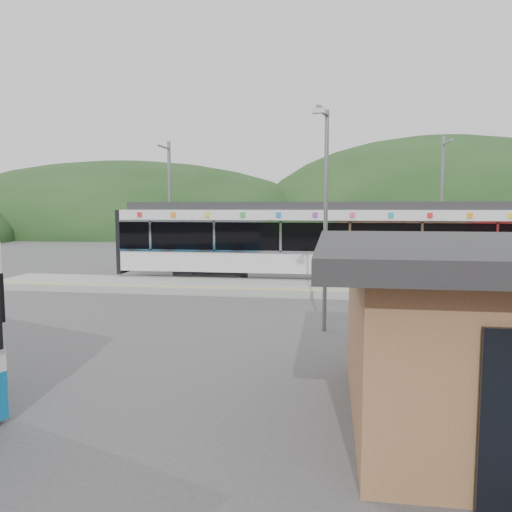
# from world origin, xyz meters

# --- Properties ---
(ground) EXTENTS (120.00, 120.00, 0.00)m
(ground) POSITION_xyz_m (0.00, 0.00, 0.00)
(ground) COLOR #4C4C4F
(ground) RESTS_ON ground
(hills) EXTENTS (146.00, 149.00, 26.00)m
(hills) POSITION_xyz_m (6.19, 5.29, 0.00)
(hills) COLOR #1E3D19
(hills) RESTS_ON ground
(platform) EXTENTS (26.00, 3.20, 0.30)m
(platform) POSITION_xyz_m (0.00, 3.30, 0.15)
(platform) COLOR #9E9E99
(platform) RESTS_ON ground
(yellow_line) EXTENTS (26.00, 0.10, 0.01)m
(yellow_line) POSITION_xyz_m (0.00, 2.00, 0.30)
(yellow_line) COLOR yellow
(yellow_line) RESTS_ON platform
(train) EXTENTS (20.44, 3.01, 3.74)m
(train) POSITION_xyz_m (1.92, 6.00, 2.06)
(train) COLOR black
(train) RESTS_ON ground
(catenary_mast_west) EXTENTS (0.18, 1.80, 7.00)m
(catenary_mast_west) POSITION_xyz_m (-7.00, 8.56, 3.65)
(catenary_mast_west) COLOR slate
(catenary_mast_west) RESTS_ON ground
(catenary_mast_east) EXTENTS (0.18, 1.80, 7.00)m
(catenary_mast_east) POSITION_xyz_m (7.00, 8.56, 3.65)
(catenary_mast_east) COLOR slate
(catenary_mast_east) RESTS_ON ground
(lamp_post) EXTENTS (0.38, 1.11, 6.19)m
(lamp_post) POSITION_xyz_m (1.45, -3.33, 3.69)
(lamp_post) COLOR slate
(lamp_post) RESTS_ON ground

